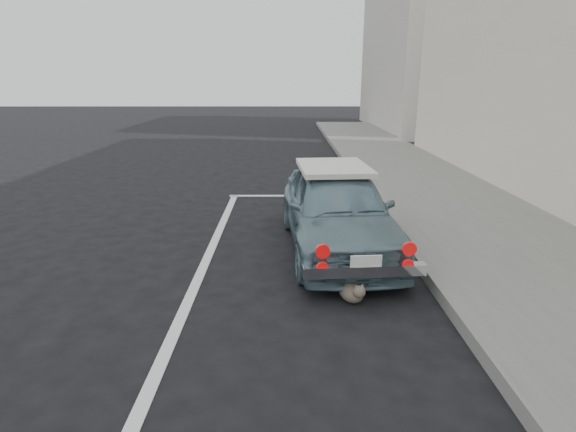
{
  "coord_description": "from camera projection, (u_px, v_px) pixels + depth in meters",
  "views": [
    {
      "loc": [
        0.16,
        -2.5,
        2.29
      ],
      "look_at": [
        0.18,
        2.59,
        0.75
      ],
      "focal_mm": 28.0,
      "sensor_mm": 36.0,
      "label": 1
    }
  ],
  "objects": [
    {
      "name": "ground",
      "position": [
        263.0,
        431.0,
        3.06
      ],
      "size": [
        80.0,
        80.0,
        0.0
      ],
      "primitive_type": "plane",
      "color": "black",
      "rests_on": "ground"
    },
    {
      "name": "sidewalk",
      "position": [
        561.0,
        289.0,
        4.96
      ],
      "size": [
        2.8,
        40.0,
        0.15
      ],
      "primitive_type": "cube",
      "color": "slate",
      "rests_on": "ground"
    },
    {
      "name": "building_far",
      "position": [
        417.0,
        42.0,
        21.07
      ],
      "size": [
        3.5,
        10.0,
        8.0
      ],
      "primitive_type": "cube",
      "color": "beige",
      "rests_on": "ground"
    },
    {
      "name": "pline_front",
      "position": [
        302.0,
        196.0,
        9.28
      ],
      "size": [
        3.0,
        0.12,
        0.01
      ],
      "primitive_type": "cube",
      "color": "silver",
      "rests_on": "ground"
    },
    {
      "name": "pline_side",
      "position": [
        206.0,
        261.0,
        5.92
      ],
      "size": [
        0.12,
        7.0,
        0.01
      ],
      "primitive_type": "cube",
      "color": "silver",
      "rests_on": "ground"
    },
    {
      "name": "retro_coupe",
      "position": [
        337.0,
        208.0,
        6.23
      ],
      "size": [
        1.61,
        3.51,
        1.16
      ],
      "rotation": [
        0.0,
        0.0,
        0.07
      ],
      "color": "slate",
      "rests_on": "ground"
    },
    {
      "name": "cat",
      "position": [
        352.0,
        291.0,
        4.81
      ],
      "size": [
        0.35,
        0.48,
        0.27
      ],
      "rotation": [
        0.0,
        0.0,
        0.42
      ],
      "color": "#796B5C",
      "rests_on": "ground"
    }
  ]
}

